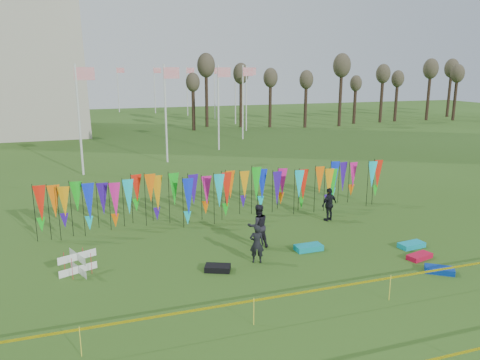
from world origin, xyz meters
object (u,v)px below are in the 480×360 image
object	(u,v)px
box_kite	(78,263)
person_left	(257,244)
kite_bag_teal	(411,245)
kite_bag_red	(419,256)
person_right	(329,204)
kite_bag_blue	(439,270)
kite_bag_black	(218,268)
person_mid	(258,226)
kite_bag_turquoise	(308,248)

from	to	relation	value
box_kite	person_left	world-z (taller)	person_left
person_left	kite_bag_teal	size ratio (longest dim) A/B	1.38
box_kite	kite_bag_red	size ratio (longest dim) A/B	0.77
person_right	kite_bag_blue	bearing A→B (deg)	78.67
person_left	kite_bag_red	distance (m)	6.80
person_left	kite_bag_black	world-z (taller)	person_left
person_mid	kite_bag_blue	size ratio (longest dim) A/B	1.84
box_kite	kite_bag_blue	bearing A→B (deg)	-18.43
person_left	kite_bag_teal	world-z (taller)	person_left
kite_bag_black	kite_bag_teal	world-z (taller)	kite_bag_black
person_right	kite_bag_teal	world-z (taller)	person_right
kite_bag_turquoise	kite_bag_black	distance (m)	4.39
box_kite	kite_bag_turquoise	xyz separation A→B (m)	(9.45, -0.71, -0.31)
kite_bag_black	kite_bag_red	bearing A→B (deg)	-10.61
kite_bag_red	kite_bag_turquoise	bearing A→B (deg)	149.43
person_right	kite_bag_turquoise	bearing A→B (deg)	30.89
kite_bag_turquoise	kite_bag_black	bearing A→B (deg)	-169.83
kite_bag_black	box_kite	bearing A→B (deg)	163.91
person_left	person_mid	xyz separation A→B (m)	(0.64, 1.55, 0.18)
person_left	kite_bag_black	xyz separation A→B (m)	(-1.73, -0.27, -0.68)
person_mid	person_left	bearing A→B (deg)	68.40
person_left	kite_bag_black	size ratio (longest dim) A/B	1.63
box_kite	kite_bag_turquoise	distance (m)	9.48
person_right	kite_bag_teal	xyz separation A→B (m)	(1.60, -4.50, -0.76)
person_mid	kite_bag_blue	world-z (taller)	person_mid
box_kite	kite_bag_turquoise	bearing A→B (deg)	-4.27
person_right	kite_bag_red	bearing A→B (deg)	82.26
kite_bag_red	kite_bag_black	size ratio (longest dim) A/B	1.13
person_mid	kite_bag_turquoise	bearing A→B (deg)	152.46
kite_bag_red	box_kite	bearing A→B (deg)	167.26
kite_bag_black	person_left	bearing A→B (deg)	8.97
kite_bag_turquoise	box_kite	bearing A→B (deg)	175.73
person_mid	kite_bag_teal	bearing A→B (deg)	161.64
person_mid	person_right	world-z (taller)	person_mid
kite_bag_turquoise	kite_bag_teal	distance (m)	4.59
kite_bag_blue	kite_bag_teal	distance (m)	2.62
kite_bag_teal	kite_bag_red	bearing A→B (deg)	-113.98
person_right	kite_bag_red	world-z (taller)	person_right
person_right	kite_bag_red	distance (m)	5.80
person_mid	kite_bag_black	world-z (taller)	person_mid
box_kite	kite_bag_black	size ratio (longest dim) A/B	0.87
kite_bag_turquoise	kite_bag_teal	xyz separation A→B (m)	(4.44, -1.17, -0.01)
person_right	kite_bag_teal	distance (m)	4.83
person_left	kite_bag_teal	distance (m)	7.09
kite_bag_blue	person_mid	bearing A→B (deg)	140.19
kite_bag_black	kite_bag_teal	xyz separation A→B (m)	(8.76, -0.39, -0.00)
person_mid	kite_bag_teal	distance (m)	6.82
kite_bag_turquoise	kite_bag_black	xyz separation A→B (m)	(-4.32, -0.77, -0.01)
person_mid	kite_bag_blue	distance (m)	7.46
person_left	kite_bag_blue	xyz separation A→B (m)	(6.33, -3.19, -0.69)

